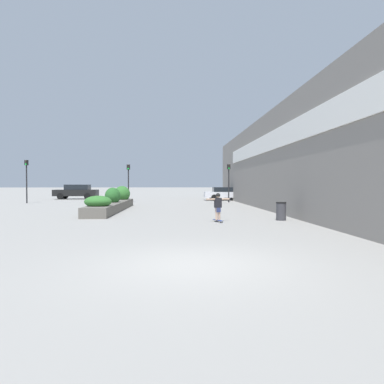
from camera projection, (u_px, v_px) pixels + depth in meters
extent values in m
plane|color=gray|center=(193.00, 265.00, 7.21)|extent=(300.00, 300.00, 0.00)
cube|color=gray|center=(272.00, 161.00, 21.53)|extent=(0.60, 40.36, 6.22)
cube|color=white|center=(275.00, 139.00, 19.89)|extent=(0.06, 28.18, 1.12)
cube|color=#605B54|center=(112.00, 206.00, 21.72)|extent=(1.34, 10.58, 0.53)
ellipsoid|color=#33702D|center=(98.00, 202.00, 17.97)|extent=(1.43, 1.15, 0.63)
ellipsoid|color=#286028|center=(113.00, 196.00, 21.73)|extent=(0.97, 1.16, 1.06)
ellipsoid|color=#33702D|center=(122.00, 194.00, 25.45)|extent=(1.18, 1.19, 1.15)
cube|color=navy|center=(218.00, 220.00, 15.19)|extent=(0.41, 0.80, 0.01)
cylinder|color=beige|center=(214.00, 221.00, 15.43)|extent=(0.06, 0.07, 0.05)
cylinder|color=beige|center=(217.00, 221.00, 15.48)|extent=(0.06, 0.07, 0.05)
cylinder|color=beige|center=(219.00, 222.00, 14.91)|extent=(0.06, 0.07, 0.05)
cylinder|color=beige|center=(222.00, 222.00, 14.96)|extent=(0.06, 0.07, 0.05)
cylinder|color=tan|center=(217.00, 214.00, 15.16)|extent=(0.13, 0.13, 0.55)
cylinder|color=tan|center=(219.00, 214.00, 15.21)|extent=(0.13, 0.13, 0.55)
cube|color=navy|center=(218.00, 210.00, 15.18)|extent=(0.24, 0.22, 0.20)
cube|color=black|center=(218.00, 203.00, 15.17)|extent=(0.34, 0.25, 0.43)
cylinder|color=tan|center=(211.00, 199.00, 15.04)|extent=(0.41, 0.20, 0.07)
cylinder|color=tan|center=(225.00, 199.00, 15.30)|extent=(0.41, 0.20, 0.07)
sphere|color=tan|center=(218.00, 196.00, 15.17)|extent=(0.18, 0.18, 0.18)
sphere|color=black|center=(218.00, 195.00, 15.17)|extent=(0.21, 0.21, 0.21)
cylinder|color=#38383D|center=(281.00, 212.00, 15.92)|extent=(0.45, 0.45, 0.80)
cylinder|color=black|center=(281.00, 203.00, 15.91)|extent=(0.47, 0.47, 0.05)
cube|color=silver|center=(228.00, 195.00, 35.09)|extent=(4.73, 1.89, 0.56)
cube|color=black|center=(226.00, 189.00, 35.07)|extent=(2.60, 1.67, 0.47)
cylinder|color=black|center=(240.00, 197.00, 36.07)|extent=(0.63, 0.22, 0.63)
cylinder|color=black|center=(243.00, 198.00, 34.28)|extent=(0.63, 0.22, 0.63)
cylinder|color=black|center=(212.00, 197.00, 35.92)|extent=(0.63, 0.22, 0.63)
cylinder|color=black|center=(214.00, 198.00, 34.13)|extent=(0.63, 0.22, 0.63)
cube|color=#BCBCC1|center=(293.00, 193.00, 35.73)|extent=(4.57, 1.75, 0.71)
cube|color=black|center=(291.00, 188.00, 35.70)|extent=(2.52, 1.54, 0.48)
cylinder|color=black|center=(303.00, 196.00, 36.64)|extent=(0.70, 0.22, 0.70)
cylinder|color=black|center=(309.00, 197.00, 34.97)|extent=(0.70, 0.22, 0.70)
cylinder|color=black|center=(277.00, 196.00, 36.50)|extent=(0.70, 0.22, 0.70)
cylinder|color=black|center=(282.00, 197.00, 34.83)|extent=(0.70, 0.22, 0.70)
cube|color=black|center=(76.00, 193.00, 37.87)|extent=(4.67, 1.72, 0.70)
cube|color=black|center=(78.00, 187.00, 37.87)|extent=(2.57, 1.51, 0.57)
cylinder|color=black|center=(60.00, 196.00, 37.00)|extent=(0.69, 0.22, 0.69)
cylinder|color=black|center=(65.00, 196.00, 38.62)|extent=(0.69, 0.22, 0.69)
cylinder|color=black|center=(87.00, 196.00, 37.14)|extent=(0.69, 0.22, 0.69)
cylinder|color=black|center=(91.00, 196.00, 38.77)|extent=(0.69, 0.22, 0.69)
cylinder|color=black|center=(128.00, 186.00, 30.87)|extent=(0.11, 0.11, 2.98)
cube|color=black|center=(128.00, 167.00, 30.83)|extent=(0.28, 0.20, 0.45)
sphere|color=#2D2823|center=(128.00, 165.00, 30.71)|extent=(0.15, 0.15, 0.15)
sphere|color=#2D2823|center=(128.00, 167.00, 30.71)|extent=(0.15, 0.15, 0.15)
sphere|color=green|center=(128.00, 169.00, 30.72)|extent=(0.15, 0.15, 0.15)
cylinder|color=black|center=(229.00, 186.00, 31.17)|extent=(0.11, 0.11, 3.03)
cube|color=black|center=(229.00, 167.00, 31.13)|extent=(0.28, 0.20, 0.45)
sphere|color=#2D2823|center=(229.00, 165.00, 31.00)|extent=(0.15, 0.15, 0.15)
sphere|color=#2D2823|center=(229.00, 167.00, 31.01)|extent=(0.15, 0.15, 0.15)
sphere|color=green|center=(229.00, 168.00, 31.01)|extent=(0.15, 0.15, 0.15)
cylinder|color=black|center=(27.00, 184.00, 29.82)|extent=(0.11, 0.11, 3.32)
cube|color=black|center=(26.00, 163.00, 29.78)|extent=(0.28, 0.20, 0.45)
sphere|color=#2D2823|center=(26.00, 161.00, 29.65)|extent=(0.15, 0.15, 0.15)
sphere|color=#2D2823|center=(26.00, 163.00, 29.65)|extent=(0.15, 0.15, 0.15)
sphere|color=green|center=(26.00, 164.00, 29.66)|extent=(0.15, 0.15, 0.15)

